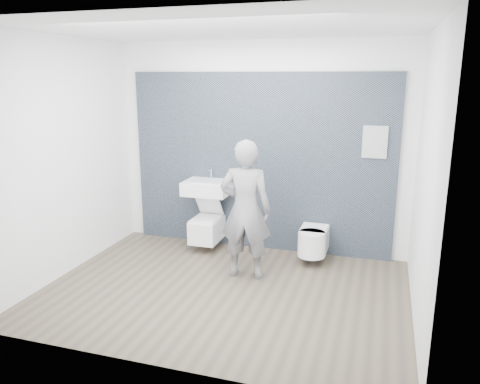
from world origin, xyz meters
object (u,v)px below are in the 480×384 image
(washbasin, at_px, (207,187))
(visitor, at_px, (245,210))
(toilet_rounded, at_px, (313,241))
(toilet_square, at_px, (207,228))

(washbasin, xyz_separation_m, visitor, (0.77, -0.75, -0.04))
(washbasin, bearing_deg, visitor, -44.32)
(visitor, bearing_deg, toilet_rounded, -141.56)
(washbasin, height_order, visitor, visitor)
(toilet_rounded, distance_m, visitor, 1.12)
(washbasin, relative_size, toilet_rounded, 1.03)
(toilet_square, bearing_deg, visitor, -43.07)
(washbasin, relative_size, visitor, 0.37)
(visitor, bearing_deg, toilet_square, -48.77)
(toilet_rounded, bearing_deg, washbasin, 177.27)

